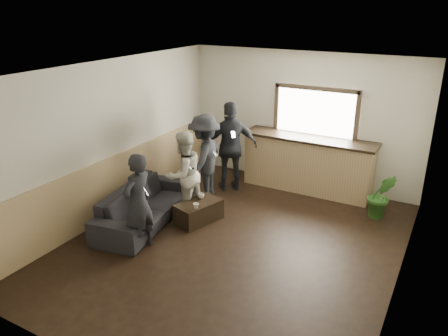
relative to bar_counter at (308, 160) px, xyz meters
The scene contains 12 objects.
ground 2.79m from the bar_counter, 96.35° to the right, with size 5.00×6.00×0.01m, color black.
room_shell 3.00m from the bar_counter, 111.04° to the right, with size 5.01×6.01×2.80m.
bar_counter is the anchor object (origin of this frame).
sofa 3.49m from the bar_counter, 126.12° to the right, with size 2.24×0.87×0.65m, color black.
coffee_table 2.65m from the bar_counter, 117.93° to the right, with size 0.46×0.83×0.37m, color black.
cup_a 2.50m from the bar_counter, 120.89° to the right, with size 0.12×0.12×0.09m, color silver.
cup_b 2.78m from the bar_counter, 114.17° to the right, with size 0.10×0.10×0.09m, color silver.
potted_plant 1.71m from the bar_counter, 20.41° to the right, with size 0.48×0.39×0.87m, color #2D6623.
person_a 3.86m from the bar_counter, 113.46° to the right, with size 0.48×0.61×1.60m.
person_b 2.72m from the bar_counter, 126.10° to the right, with size 0.78×0.90×1.59m.
person_c 2.18m from the bar_counter, 137.49° to the right, with size 0.80×1.20×1.73m.
person_d 1.62m from the bar_counter, 151.24° to the right, with size 1.13×1.05×1.86m.
Camera 1 is at (2.88, -5.53, 3.73)m, focal length 35.00 mm.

